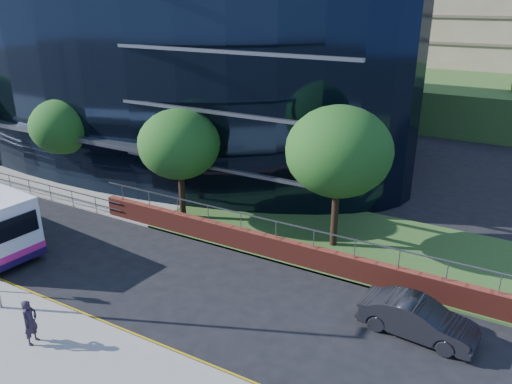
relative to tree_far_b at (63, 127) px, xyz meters
The scene contains 9 objects.
far_forecourt 5.34m from the tree_far_b, 153.43° to the left, with size 50.00×8.00×0.10m, color gray.
grass_verge 27.36m from the tree_far_b, ahead, with size 36.00×8.00×0.12m, color #2D511E.
glass_office 12.01m from the tree_far_b, 95.04° to the left, with size 44.00×23.10×16.00m.
retaining_wall 23.38m from the tree_far_b, ahead, with size 34.00×0.40×2.11m.
tree_far_b is the anchor object (origin of this frame).
tree_far_c 10.02m from the tree_far_b, ahead, with size 4.62×4.62×6.51m.
tree_far_d 19.03m from the tree_far_b, ahead, with size 5.28×5.28×7.44m.
parked_car 25.17m from the tree_far_b, 11.12° to the right, with size 1.55×4.45×1.47m, color black.
pedestrian 17.71m from the tree_far_b, 45.91° to the right, with size 0.66×0.43×1.81m, color #261D2C.
Camera 1 is at (23.90, -12.29, 12.28)m, focal length 35.00 mm.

